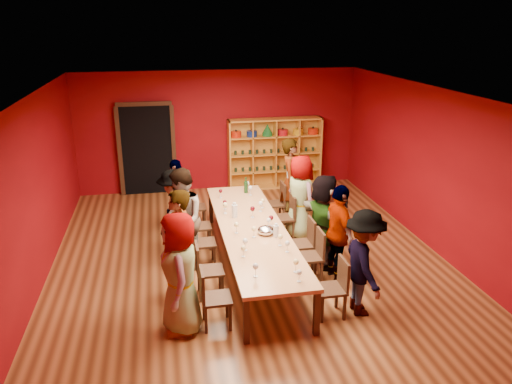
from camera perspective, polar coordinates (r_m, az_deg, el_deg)
room_shell at (r=8.37m, az=-0.46°, el=0.68°), size 7.10×9.10×3.04m
tasting_table at (r=8.65m, az=-0.44°, el=-4.36°), size 1.10×4.50×0.75m
doorway at (r=12.61m, az=-12.35°, el=4.79°), size 1.40×0.17×2.30m
shelving_unit at (r=12.85m, az=2.12°, el=4.84°), size 2.40×0.40×1.80m
chair_person_left_0 at (r=7.15m, az=-5.22°, el=-11.65°), size 0.42×0.42×0.89m
person_left_0 at (r=6.95m, az=-8.68°, el=-9.19°), size 0.47×0.86×1.75m
chair_person_left_1 at (r=7.88m, az=-5.88°, el=-8.59°), size 0.42×0.42×0.89m
person_left_1 at (r=7.68m, az=-8.88°, el=-6.14°), size 0.60×0.74×1.80m
chair_person_left_2 at (r=8.82m, az=-6.54°, el=-5.47°), size 0.42×0.42×0.89m
person_left_2 at (r=8.65m, az=-8.45°, el=-3.17°), size 0.56×0.91×1.79m
chair_person_left_3 at (r=9.51m, az=-6.93°, el=-3.60°), size 0.42×0.42×0.89m
person_left_3 at (r=9.39m, az=-9.35°, el=-2.13°), size 0.55×1.06×1.57m
chair_person_left_4 at (r=10.47m, az=-7.38°, el=-1.46°), size 0.42×0.42×0.89m
person_left_4 at (r=10.38m, az=-8.98°, el=-0.25°), size 0.57×0.94×1.49m
chair_person_right_0 at (r=7.47m, az=9.09°, el=-10.42°), size 0.42×0.42×0.89m
person_right_0 at (r=7.46m, az=12.23°, el=-7.92°), size 0.49×1.07×1.62m
chair_person_right_1 at (r=8.35m, az=6.62°, el=-6.94°), size 0.42×0.42×0.89m
person_right_1 at (r=8.34m, az=9.45°, el=-4.63°), size 0.53×1.00×1.65m
chair_person_right_2 at (r=8.79m, az=5.63°, el=-5.53°), size 0.42×0.42×0.89m
person_right_2 at (r=8.75m, az=7.76°, el=-3.29°), size 0.90×1.62×1.68m
chair_person_right_3 at (r=9.90m, az=3.58°, el=-2.57°), size 0.42×0.42×0.89m
person_right_3 at (r=9.84m, az=5.10°, el=-0.59°), size 0.70×0.93×1.68m
chair_person_right_4 at (r=10.61m, az=2.51°, el=-1.02°), size 0.42×0.42×0.89m
person_right_4 at (r=10.54m, az=4.06°, el=1.24°), size 0.72×0.81×1.84m
wine_glass_0 at (r=8.99m, az=-0.40°, el=-1.99°), size 0.09×0.09×0.22m
wine_glass_1 at (r=10.14m, az=-0.65°, el=0.43°), size 0.08×0.08×0.21m
wine_glass_2 at (r=7.12m, az=4.59°, el=-8.05°), size 0.08×0.08×0.21m
wine_glass_3 at (r=9.20m, az=-3.54°, el=-1.53°), size 0.09×0.09×0.22m
wine_glass_4 at (r=9.46m, az=0.75°, el=-1.06°), size 0.07×0.07×0.18m
wine_glass_5 at (r=9.28m, az=0.53°, el=-1.37°), size 0.08×0.08×0.20m
wine_glass_6 at (r=10.03m, az=-4.07°, el=0.07°), size 0.07×0.07×0.18m
wine_glass_7 at (r=9.42m, az=-3.59°, el=-1.20°), size 0.07×0.07×0.18m
wine_glass_8 at (r=8.20m, az=-0.25°, el=-4.28°), size 0.08×0.08×0.20m
wine_glass_9 at (r=7.54m, az=-1.46°, el=-6.50°), size 0.08×0.08×0.19m
wine_glass_10 at (r=6.89m, az=4.96°, el=-9.21°), size 0.07×0.07×0.18m
wine_glass_11 at (r=10.43m, az=-0.97°, el=0.94°), size 0.08×0.08×0.20m
wine_glass_12 at (r=6.98m, az=-0.05°, el=-8.56°), size 0.08×0.08×0.21m
wine_glass_13 at (r=8.35m, az=-2.25°, el=-3.81°), size 0.08×0.08×0.20m
wine_glass_14 at (r=7.73m, az=-1.25°, el=-5.70°), size 0.08×0.08×0.21m
wine_glass_15 at (r=8.63m, az=1.73°, el=-3.02°), size 0.08×0.08×0.20m
wine_glass_16 at (r=7.90m, az=2.78°, el=-5.19°), size 0.08×0.08×0.20m
wine_glass_17 at (r=8.56m, az=1.46°, el=-3.29°), size 0.08×0.08×0.19m
wine_glass_18 at (r=7.70m, az=3.60°, el=-5.93°), size 0.08×0.08×0.19m
spittoon_bowl at (r=8.34m, az=1.14°, el=-4.41°), size 0.29×0.29×0.16m
carafe_a at (r=9.03m, az=-2.47°, el=-2.14°), size 0.13×0.13×0.28m
carafe_b at (r=8.23m, az=2.30°, el=-4.45°), size 0.11×0.11×0.24m
wine_bottle at (r=10.29m, az=-1.16°, el=0.60°), size 0.10×0.10×0.33m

